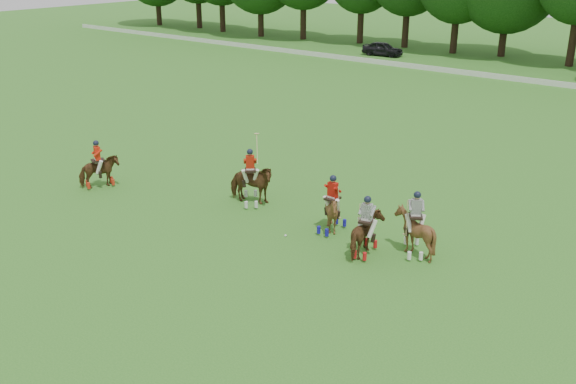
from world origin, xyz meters
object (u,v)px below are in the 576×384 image
Objects in this scene: polo_ball at (286,236)px; polo_stripe_b at (414,232)px; polo_red_c at (332,212)px; car_left at (383,49)px; polo_stripe_a at (366,234)px; polo_red_b at (251,184)px; polo_red_a at (99,171)px.

polo_stripe_b is at bearing 21.13° from polo_ball.
polo_ball is (-4.45, -1.72, -0.82)m from polo_stripe_b.
polo_ball is at bearing -126.76° from polo_red_c.
polo_stripe_a is at bearing -155.17° from car_left.
polo_red_b reaches higher than car_left.
polo_stripe_a reaches higher than polo_red_a.
car_left is 1.36× the size of polo_red_b.
polo_stripe_b is 4.84m from polo_ball.
polo_stripe_b is (3.35, 0.25, 0.04)m from polo_red_c.
polo_red_a is 0.99× the size of polo_stripe_a.
polo_stripe_a is (6.38, -1.09, -0.09)m from polo_red_b.
polo_red_b is 3.73m from polo_ball.
polo_red_b is 7.68m from polo_stripe_b.
polo_red_a is 7.24m from polo_red_b.
polo_red_c is (4.32, -0.20, -0.07)m from polo_red_b.
polo_stripe_b is at bearing -152.98° from car_left.
car_left is at bearing 115.87° from polo_ball.
polo_red_b reaches higher than polo_stripe_b.
polo_red_c is 1.99m from polo_ball.
polo_red_a is at bearing -157.59° from polo_red_b.
polo_red_c is 3.36m from polo_stripe_b.
polo_red_b is 1.33× the size of polo_stripe_a.
polo_stripe_b reaches higher than polo_stripe_a.
car_left is 43.56m from polo_ball.
polo_red_a reaches higher than car_left.
polo_red_a is at bearing -172.32° from car_left.
polo_stripe_a reaches higher than car_left.
polo_red_c is at bearing -175.74° from polo_stripe_b.
car_left is at bearing 122.05° from polo_stripe_b.
polo_ball is (9.92, 1.09, -0.74)m from polo_red_a.
polo_stripe_a is at bearing -138.84° from polo_stripe_b.
polo_red_b is at bearing 22.41° from polo_red_a.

